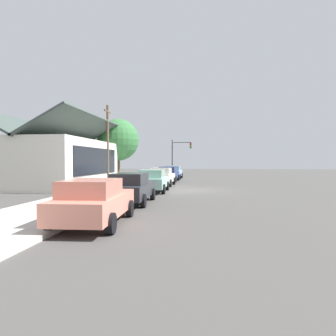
# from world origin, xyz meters

# --- Properties ---
(ground_plane) EXTENTS (120.00, 120.00, 0.00)m
(ground_plane) POSITION_xyz_m (0.00, 0.00, 0.00)
(ground_plane) COLOR #4C4947
(sidewalk_curb) EXTENTS (60.00, 4.20, 0.16)m
(sidewalk_curb) POSITION_xyz_m (0.00, 5.60, 0.08)
(sidewalk_curb) COLOR beige
(sidewalk_curb) RESTS_ON ground
(car_coral) EXTENTS (4.75, 2.24, 1.59)m
(car_coral) POSITION_xyz_m (-12.80, 2.84, 0.82)
(car_coral) COLOR #EA8C75
(car_coral) RESTS_ON ground
(car_charcoal) EXTENTS (4.73, 2.05, 1.59)m
(car_charcoal) POSITION_xyz_m (-7.53, 2.82, 0.82)
(car_charcoal) COLOR #2D3035
(car_charcoal) RESTS_ON ground
(car_seafoam) EXTENTS (4.39, 2.17, 1.59)m
(car_seafoam) POSITION_xyz_m (-1.66, 2.74, 0.81)
(car_seafoam) COLOR #9ED1BC
(car_seafoam) RESTS_ON ground
(car_ivory) EXTENTS (4.39, 2.17, 1.59)m
(car_ivory) POSITION_xyz_m (3.89, 2.85, 0.81)
(car_ivory) COLOR silver
(car_ivory) RESTS_ON ground
(car_navy) EXTENTS (4.53, 2.12, 1.59)m
(car_navy) POSITION_xyz_m (9.39, 2.90, 0.81)
(car_navy) COLOR navy
(car_navy) RESTS_ON ground
(car_skyblue) EXTENTS (4.89, 1.99, 1.59)m
(car_skyblue) POSITION_xyz_m (14.53, 2.85, 0.82)
(car_skyblue) COLOR #8CB7E0
(car_skyblue) RESTS_ON ground
(storefront_building) EXTENTS (12.79, 7.80, 6.11)m
(storefront_building) POSITION_xyz_m (2.37, 11.98, 2.14)
(storefront_building) COLOR silver
(storefront_building) RESTS_ON ground
(shade_tree) EXTENTS (4.67, 4.67, 6.89)m
(shade_tree) POSITION_xyz_m (10.25, 8.69, 4.54)
(shade_tree) COLOR brown
(shade_tree) RESTS_ON ground
(traffic_light_main) EXTENTS (0.37, 2.79, 5.20)m
(traffic_light_main) POSITION_xyz_m (19.88, 2.54, 3.49)
(traffic_light_main) COLOR #383833
(traffic_light_main) RESTS_ON ground
(utility_pole_wooden) EXTENTS (1.80, 0.24, 7.50)m
(utility_pole_wooden) POSITION_xyz_m (5.13, 8.20, 3.93)
(utility_pole_wooden) COLOR brown
(utility_pole_wooden) RESTS_ON ground
(fire_hydrant_red) EXTENTS (0.22, 0.22, 0.71)m
(fire_hydrant_red) POSITION_xyz_m (-5.97, 4.20, 0.50)
(fire_hydrant_red) COLOR red
(fire_hydrant_red) RESTS_ON sidewalk_curb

